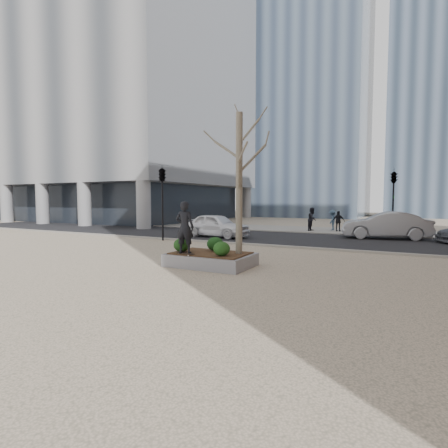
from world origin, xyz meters
The scene contains 20 objects.
ground centered at (0.00, 0.00, 0.00)m, with size 120.00×120.00×0.00m, color #BFA68C.
street centered at (0.00, 10.00, 0.01)m, with size 60.00×8.00×0.02m, color black.
far_sidewalk centered at (0.00, 17.00, 0.01)m, with size 60.00×6.00×0.02m, color gray.
planter centered at (1.00, 0.00, 0.23)m, with size 3.00×2.00×0.45m, color gray.
planter_mulch centered at (1.00, 0.00, 0.47)m, with size 2.70×1.70×0.04m, color #382314.
sycamore_tree centered at (2.00, 0.30, 3.79)m, with size 2.80×2.80×6.60m, color gray, non-canonical shape.
shrub_left centered at (-0.05, -0.34, 0.75)m, with size 0.60×0.60×0.51m, color #113513.
shrub_middle centered at (0.94, 0.44, 0.75)m, with size 0.62×0.62×0.53m, color #103513.
shrub_right centered at (1.70, -0.48, 0.74)m, with size 0.59×0.59×0.50m, color #153D13.
skateboard centered at (0.35, -0.72, 0.49)m, with size 0.78×0.20×0.07m, color black, non-canonical shape.
skateboarder centered at (0.35, -0.72, 1.45)m, with size 0.68×0.44×1.85m, color black.
police_car centered at (-3.54, 8.63, 0.77)m, with size 1.78×4.42×1.51m, color white.
car_silver centered at (6.19, 12.62, 0.86)m, with size 1.77×5.07×1.67m, color gray.
pedestrian_a centered at (0.85, 16.07, 0.92)m, with size 0.87×0.68×1.79m, color black.
pedestrian_b centered at (2.15, 17.18, 0.83)m, with size 1.04×0.60×1.60m, color #395167.
pedestrian_c centered at (2.74, 16.49, 0.80)m, with size 0.90×0.38×1.54m, color black.
traffic_light_near centered at (-5.50, 5.60, 2.25)m, with size 0.60×2.48×4.50m, color black, non-canonical shape.
traffic_light_far centered at (6.50, 14.60, 2.25)m, with size 0.60×2.48×4.50m, color black, non-canonical shape.
building_west_tower centered at (-25.00, 22.00, 25.00)m, with size 28.00×22.00×50.00m, color #959598.
building_glass_a centered at (-6.00, 42.00, 22.50)m, with size 16.00×16.00×45.00m, color slate.
Camera 1 is at (7.32, -11.00, 2.43)m, focal length 28.00 mm.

